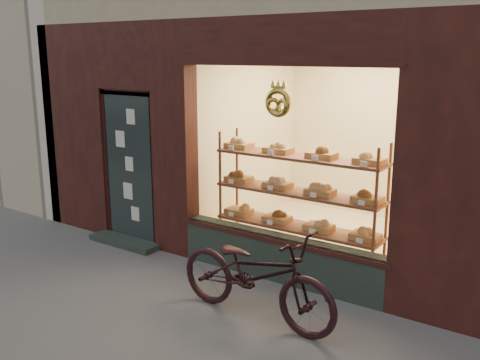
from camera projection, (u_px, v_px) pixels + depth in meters
The scene contains 3 objects.
ground at pixel (125, 343), 5.09m from camera, with size 90.00×90.00×0.00m, color #545357.
display_shelf at pixel (298, 203), 6.68m from camera, with size 2.20×0.45×1.70m.
bicycle at pixel (256, 274), 5.45m from camera, with size 0.65×1.88×0.99m, color black.
Camera 1 is at (3.51, -3.15, 2.70)m, focal length 40.00 mm.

